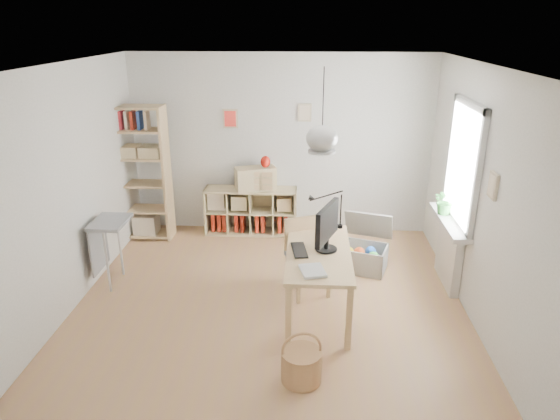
# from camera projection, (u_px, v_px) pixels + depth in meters

# --- Properties ---
(ground) EXTENTS (4.50, 4.50, 0.00)m
(ground) POSITION_uv_depth(u_px,v_px,m) (270.00, 302.00, 5.89)
(ground) COLOR #A77853
(ground) RESTS_ON ground
(room_shell) EXTENTS (4.50, 4.50, 4.50)m
(room_shell) POSITION_uv_depth(u_px,v_px,m) (322.00, 139.00, 5.01)
(room_shell) COLOR silver
(room_shell) RESTS_ON ground
(window_unit) EXTENTS (0.07, 1.16, 1.46)m
(window_unit) POSITION_uv_depth(u_px,v_px,m) (464.00, 164.00, 5.78)
(window_unit) COLOR white
(window_unit) RESTS_ON ground
(radiator) EXTENTS (0.10, 0.80, 0.80)m
(radiator) POSITION_uv_depth(u_px,v_px,m) (449.00, 254.00, 6.19)
(radiator) COLOR silver
(radiator) RESTS_ON ground
(windowsill) EXTENTS (0.22, 1.20, 0.06)m
(windowsill) POSITION_uv_depth(u_px,v_px,m) (449.00, 222.00, 6.04)
(windowsill) COLOR silver
(windowsill) RESTS_ON radiator
(desk) EXTENTS (0.70, 1.50, 0.75)m
(desk) POSITION_uv_depth(u_px,v_px,m) (318.00, 259.00, 5.49)
(desk) COLOR #DDB87F
(desk) RESTS_ON ground
(cube_shelf) EXTENTS (1.40, 0.38, 0.72)m
(cube_shelf) POSITION_uv_depth(u_px,v_px,m) (250.00, 214.00, 7.75)
(cube_shelf) COLOR tan
(cube_shelf) RESTS_ON ground
(tall_bookshelf) EXTENTS (0.80, 0.38, 2.00)m
(tall_bookshelf) POSITION_uv_depth(u_px,v_px,m) (140.00, 168.00, 7.29)
(tall_bookshelf) COLOR #DDB87F
(tall_bookshelf) RESTS_ON ground
(side_table) EXTENTS (0.40, 0.55, 0.85)m
(side_table) POSITION_uv_depth(u_px,v_px,m) (106.00, 234.00, 6.09)
(side_table) COLOR gray
(side_table) RESTS_ON ground
(chair) EXTENTS (0.59, 0.59, 0.92)m
(chair) POSITION_uv_depth(u_px,v_px,m) (306.00, 252.00, 5.96)
(chair) COLOR gray
(chair) RESTS_ON ground
(wicker_basket) EXTENTS (0.37, 0.37, 0.51)m
(wicker_basket) POSITION_uv_depth(u_px,v_px,m) (301.00, 365.00, 4.56)
(wicker_basket) COLOR #AA7C4C
(wicker_basket) RESTS_ON ground
(storage_chest) EXTENTS (0.84, 0.89, 0.69)m
(storage_chest) POSITION_uv_depth(u_px,v_px,m) (363.00, 252.00, 6.65)
(storage_chest) COLOR beige
(storage_chest) RESTS_ON ground
(monitor) EXTENTS (0.26, 0.58, 0.52)m
(monitor) POSITION_uv_depth(u_px,v_px,m) (327.00, 225.00, 5.38)
(monitor) COLOR black
(monitor) RESTS_ON desk
(keyboard) EXTENTS (0.20, 0.41, 0.02)m
(keyboard) POSITION_uv_depth(u_px,v_px,m) (299.00, 250.00, 5.45)
(keyboard) COLOR black
(keyboard) RESTS_ON desk
(task_lamp) EXTENTS (0.43, 0.16, 0.45)m
(task_lamp) POSITION_uv_depth(u_px,v_px,m) (324.00, 205.00, 5.92)
(task_lamp) COLOR black
(task_lamp) RESTS_ON desk
(yarn_ball) EXTENTS (0.16, 0.16, 0.16)m
(yarn_ball) POSITION_uv_depth(u_px,v_px,m) (329.00, 228.00, 5.85)
(yarn_ball) COLOR #44090C
(yarn_ball) RESTS_ON desk
(paper_tray) EXTENTS (0.29, 0.34, 0.03)m
(paper_tray) POSITION_uv_depth(u_px,v_px,m) (313.00, 271.00, 4.99)
(paper_tray) COLOR silver
(paper_tray) RESTS_ON desk
(drawer_chest) EXTENTS (0.65, 0.45, 0.34)m
(drawer_chest) POSITION_uv_depth(u_px,v_px,m) (256.00, 178.00, 7.50)
(drawer_chest) COLOR tan
(drawer_chest) RESTS_ON cube_shelf
(red_vase) EXTENTS (0.15, 0.15, 0.18)m
(red_vase) POSITION_uv_depth(u_px,v_px,m) (265.00, 162.00, 7.40)
(red_vase) COLOR #A1160D
(red_vase) RESTS_ON drawer_chest
(potted_plant) EXTENTS (0.36, 0.33, 0.33)m
(potted_plant) POSITION_uv_depth(u_px,v_px,m) (446.00, 201.00, 6.15)
(potted_plant) COLOR #286C2B
(potted_plant) RESTS_ON windowsill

